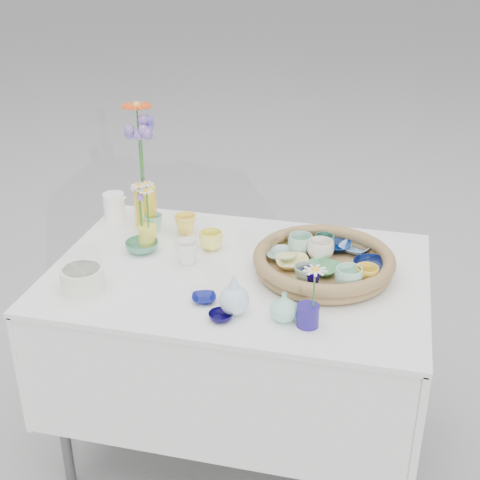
% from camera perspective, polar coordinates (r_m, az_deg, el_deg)
% --- Properties ---
extents(ground, '(80.00, 80.00, 0.00)m').
position_cam_1_polar(ground, '(2.72, -0.10, -16.86)').
color(ground, gray).
extents(display_table, '(1.26, 0.86, 0.77)m').
position_cam_1_polar(display_table, '(2.72, -0.10, -16.86)').
color(display_table, white).
rests_on(display_table, ground).
extents(wicker_tray, '(0.47, 0.47, 0.08)m').
position_cam_1_polar(wicker_tray, '(2.25, 7.14, -1.93)').
color(wicker_tray, brown).
rests_on(wicker_tray, display_table).
extents(tray_ceramic_0, '(0.11, 0.11, 0.03)m').
position_cam_1_polar(tray_ceramic_0, '(2.38, 8.07, -0.47)').
color(tray_ceramic_0, '#021A51').
rests_on(tray_ceramic_0, wicker_tray).
extents(tray_ceramic_1, '(0.14, 0.14, 0.04)m').
position_cam_1_polar(tray_ceramic_1, '(2.25, 11.10, -2.24)').
color(tray_ceramic_1, '#0C184B').
rests_on(tray_ceramic_1, wicker_tray).
extents(tray_ceramic_2, '(0.09, 0.09, 0.07)m').
position_cam_1_polar(tray_ceramic_2, '(2.16, 10.75, -3.07)').
color(tray_ceramic_2, yellow).
rests_on(tray_ceramic_2, wicker_tray).
extents(tray_ceramic_3, '(0.13, 0.13, 0.03)m').
position_cam_1_polar(tray_ceramic_3, '(2.23, 7.05, -2.44)').
color(tray_ceramic_3, '#499B5B').
rests_on(tray_ceramic_3, wicker_tray).
extents(tray_ceramic_4, '(0.08, 0.08, 0.07)m').
position_cam_1_polar(tray_ceramic_4, '(2.14, 5.57, -3.04)').
color(tray_ceramic_4, gray).
rests_on(tray_ceramic_4, wicker_tray).
extents(tray_ceramic_5, '(0.12, 0.12, 0.03)m').
position_cam_1_polar(tray_ceramic_5, '(2.30, 3.54, -1.25)').
color(tray_ceramic_5, '#98C4B8').
rests_on(tray_ceramic_5, wicker_tray).
extents(tray_ceramic_6, '(0.10, 0.10, 0.07)m').
position_cam_1_polar(tray_ceramic_6, '(2.33, 5.18, -0.37)').
color(tray_ceramic_6, '#A4D4BE').
rests_on(tray_ceramic_6, wicker_tray).
extents(tray_ceramic_7, '(0.11, 0.11, 0.07)m').
position_cam_1_polar(tray_ceramic_7, '(2.29, 6.88, -0.88)').
color(tray_ceramic_7, white).
rests_on(tray_ceramic_7, wicker_tray).
extents(tray_ceramic_8, '(0.14, 0.14, 0.03)m').
position_cam_1_polar(tray_ceramic_8, '(2.38, 9.79, -0.69)').
color(tray_ceramic_8, '#73A0DF').
rests_on(tray_ceramic_8, wicker_tray).
extents(tray_ceramic_9, '(0.07, 0.07, 0.06)m').
position_cam_1_polar(tray_ceramic_9, '(2.13, 6.11, -3.23)').
color(tray_ceramic_9, '#08003C').
rests_on(tray_ceramic_9, wicker_tray).
extents(tray_ceramic_10, '(0.14, 0.14, 0.03)m').
position_cam_1_polar(tray_ceramic_10, '(2.25, 4.48, -1.95)').
color(tray_ceramic_10, '#EDDD81').
rests_on(tray_ceramic_10, wicker_tray).
extents(tray_ceramic_11, '(0.10, 0.10, 0.07)m').
position_cam_1_polar(tray_ceramic_11, '(2.14, 9.25, -3.22)').
color(tray_ceramic_11, '#ADECD3').
rests_on(tray_ceramic_11, wicker_tray).
extents(tray_ceramic_12, '(0.09, 0.09, 0.06)m').
position_cam_1_polar(tray_ceramic_12, '(2.37, 7.20, -0.21)').
color(tray_ceramic_12, '#377159').
rests_on(tray_ceramic_12, wicker_tray).
extents(loose_ceramic_0, '(0.11, 0.11, 0.08)m').
position_cam_1_polar(loose_ceramic_0, '(2.51, -4.67, 1.35)').
color(loose_ceramic_0, '#FED64A').
rests_on(loose_ceramic_0, display_table).
extents(loose_ceramic_1, '(0.10, 0.10, 0.07)m').
position_cam_1_polar(loose_ceramic_1, '(2.39, -2.49, -0.02)').
color(loose_ceramic_1, '#FFF35F').
rests_on(loose_ceramic_1, display_table).
extents(loose_ceramic_2, '(0.14, 0.14, 0.04)m').
position_cam_1_polar(loose_ceramic_2, '(2.41, -8.36, -0.54)').
color(loose_ceramic_2, '#428264').
rests_on(loose_ceramic_2, display_table).
extents(loose_ceramic_3, '(0.10, 0.10, 0.08)m').
position_cam_1_polar(loose_ceramic_3, '(2.30, -4.53, -1.06)').
color(loose_ceramic_3, white).
rests_on(loose_ceramic_3, display_table).
extents(loose_ceramic_4, '(0.10, 0.10, 0.02)m').
position_cam_1_polar(loose_ceramic_4, '(2.09, -3.09, -5.00)').
color(loose_ceramic_4, navy).
rests_on(loose_ceramic_4, display_table).
extents(loose_ceramic_5, '(0.08, 0.08, 0.07)m').
position_cam_1_polar(loose_ceramic_5, '(2.55, -7.39, 1.46)').
color(loose_ceramic_5, '#7DC0A4').
rests_on(loose_ceramic_5, display_table).
extents(loose_ceramic_6, '(0.09, 0.09, 0.02)m').
position_cam_1_polar(loose_ceramic_6, '(2.00, -1.65, -6.53)').
color(loose_ceramic_6, '#090338').
rests_on(loose_ceramic_6, display_table).
extents(fluted_bowl, '(0.16, 0.16, 0.07)m').
position_cam_1_polar(fluted_bowl, '(2.20, -13.28, -3.24)').
color(fluted_bowl, silver).
rests_on(fluted_bowl, display_table).
extents(bud_vase_paleblue, '(0.12, 0.12, 0.14)m').
position_cam_1_polar(bud_vase_paleblue, '(2.00, -0.51, -4.55)').
color(bud_vase_paleblue, silver).
rests_on(bud_vase_paleblue, display_table).
extents(bud_vase_seafoam, '(0.11, 0.11, 0.09)m').
position_cam_1_polar(bud_vase_seafoam, '(1.98, 3.78, -5.66)').
color(bud_vase_seafoam, '#94DABA').
rests_on(bud_vase_seafoam, display_table).
extents(bud_vase_cobalt, '(0.07, 0.07, 0.07)m').
position_cam_1_polar(bud_vase_cobalt, '(1.97, 5.80, -6.43)').
color(bud_vase_cobalt, navy).
rests_on(bud_vase_cobalt, display_table).
extents(single_daisy, '(0.10, 0.10, 0.14)m').
position_cam_1_polar(single_daisy, '(1.92, 6.34, -4.15)').
color(single_daisy, white).
rests_on(single_daisy, bud_vase_cobalt).
extents(tall_vase_yellow, '(0.11, 0.11, 0.16)m').
position_cam_1_polar(tall_vase_yellow, '(2.58, -8.06, 2.84)').
color(tall_vase_yellow, yellow).
rests_on(tall_vase_yellow, display_table).
extents(gerbera, '(0.13, 0.13, 0.33)m').
position_cam_1_polar(gerbera, '(2.50, -8.57, 7.84)').
color(gerbera, '#FF4410').
rests_on(gerbera, tall_vase_yellow).
extents(hydrangea, '(0.10, 0.10, 0.32)m').
position_cam_1_polar(hydrangea, '(2.51, -8.33, 6.96)').
color(hydrangea, '#6251BA').
rests_on(hydrangea, tall_vase_yellow).
extents(white_pitcher, '(0.13, 0.10, 0.11)m').
position_cam_1_polar(white_pitcher, '(2.65, -10.68, 2.77)').
color(white_pitcher, white).
rests_on(white_pitcher, display_table).
extents(daisy_cup, '(0.08, 0.08, 0.07)m').
position_cam_1_polar(daisy_cup, '(2.44, -7.88, 0.39)').
color(daisy_cup, '#F5E54C').
rests_on(daisy_cup, display_table).
extents(daisy_posy, '(0.10, 0.10, 0.17)m').
position_cam_1_polar(daisy_posy, '(2.41, -8.23, 3.12)').
color(daisy_posy, white).
rests_on(daisy_posy, daisy_cup).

